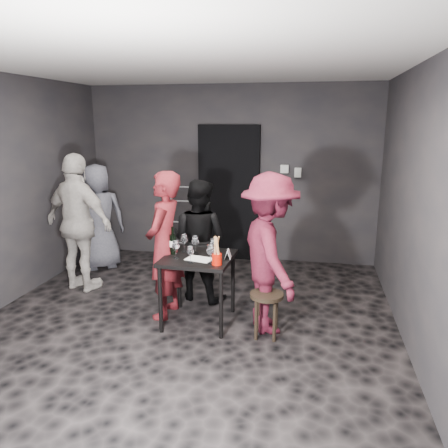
% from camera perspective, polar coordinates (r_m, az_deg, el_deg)
% --- Properties ---
extents(floor, '(4.50, 5.00, 0.02)m').
position_cam_1_polar(floor, '(4.87, -5.12, -13.01)').
color(floor, black).
rests_on(floor, ground).
extents(ceiling, '(4.50, 5.00, 0.02)m').
position_cam_1_polar(ceiling, '(4.40, -5.89, 20.37)').
color(ceiling, silver).
rests_on(ceiling, ground).
extents(wall_back, '(4.50, 0.04, 2.70)m').
position_cam_1_polar(wall_back, '(6.84, 0.75, 6.58)').
color(wall_back, black).
rests_on(wall_back, ground).
extents(wall_front, '(4.50, 0.04, 2.70)m').
position_cam_1_polar(wall_front, '(2.26, -24.71, -8.86)').
color(wall_front, black).
rests_on(wall_front, ground).
extents(wall_right, '(0.04, 5.00, 2.70)m').
position_cam_1_polar(wall_right, '(4.35, 24.17, 1.46)').
color(wall_right, black).
rests_on(wall_right, ground).
extents(doorway, '(0.95, 0.10, 2.10)m').
position_cam_1_polar(doorway, '(6.82, 0.64, 4.02)').
color(doorway, black).
rests_on(doorway, ground).
extents(wallbox_upper, '(0.12, 0.06, 0.12)m').
position_cam_1_polar(wallbox_upper, '(6.67, 7.91, 7.15)').
color(wallbox_upper, '#B7B7B2').
rests_on(wallbox_upper, wall_back).
extents(wallbox_lower, '(0.10, 0.06, 0.14)m').
position_cam_1_polar(wallbox_lower, '(6.66, 9.62, 6.65)').
color(wallbox_lower, '#B7B7B2').
rests_on(wallbox_lower, wall_back).
extents(hand_truck, '(0.39, 0.33, 1.17)m').
position_cam_1_polar(hand_truck, '(7.02, -5.45, -2.76)').
color(hand_truck, '#B2B2B7').
rests_on(hand_truck, floor).
extents(tasting_table, '(0.72, 0.72, 0.75)m').
position_cam_1_polar(tasting_table, '(4.69, -3.41, -5.39)').
color(tasting_table, black).
rests_on(tasting_table, floor).
extents(stool, '(0.34, 0.34, 0.47)m').
position_cam_1_polar(stool, '(4.49, 5.60, -10.16)').
color(stool, black).
rests_on(stool, floor).
extents(server_red, '(0.45, 0.67, 1.79)m').
position_cam_1_polar(server_red, '(4.83, -7.82, -1.91)').
color(server_red, maroon).
rests_on(server_red, floor).
extents(woman_black, '(0.79, 0.55, 1.47)m').
position_cam_1_polar(woman_black, '(5.32, -3.33, -2.18)').
color(woman_black, black).
rests_on(woman_black, floor).
extents(man_maroon, '(1.00, 1.31, 1.84)m').
position_cam_1_polar(man_maroon, '(4.47, 6.02, -2.75)').
color(man_maroon, maroon).
rests_on(man_maroon, floor).
extents(bystander_cream, '(1.34, 0.90, 2.09)m').
position_cam_1_polar(bystander_cream, '(5.82, -18.55, 1.65)').
color(bystander_cream, silver).
rests_on(bystander_cream, floor).
extents(bystander_grey, '(0.89, 0.82, 1.62)m').
position_cam_1_polar(bystander_grey, '(6.65, -16.10, 1.16)').
color(bystander_grey, '#5B5B67').
rests_on(bystander_grey, floor).
extents(tasting_mat, '(0.31, 0.24, 0.00)m').
position_cam_1_polar(tasting_mat, '(4.57, -3.24, -4.58)').
color(tasting_mat, white).
rests_on(tasting_mat, tasting_table).
extents(wine_glass_a, '(0.09, 0.09, 0.21)m').
position_cam_1_polar(wine_glass_a, '(4.60, -6.34, -3.20)').
color(wine_glass_a, white).
rests_on(wine_glass_a, tasting_table).
extents(wine_glass_b, '(0.10, 0.10, 0.22)m').
position_cam_1_polar(wine_glass_b, '(4.81, -5.23, -2.39)').
color(wine_glass_b, white).
rests_on(wine_glass_b, tasting_table).
extents(wine_glass_c, '(0.09, 0.09, 0.21)m').
position_cam_1_polar(wine_glass_c, '(4.73, -3.78, -2.62)').
color(wine_glass_c, white).
rests_on(wine_glass_c, tasting_table).
extents(wine_glass_d, '(0.09, 0.09, 0.19)m').
position_cam_1_polar(wine_glass_d, '(4.43, -4.41, -3.90)').
color(wine_glass_d, white).
rests_on(wine_glass_d, tasting_table).
extents(wine_glass_e, '(0.08, 0.08, 0.21)m').
position_cam_1_polar(wine_glass_e, '(4.39, -1.78, -3.87)').
color(wine_glass_e, white).
rests_on(wine_glass_e, tasting_table).
extents(wine_glass_f, '(0.09, 0.09, 0.20)m').
position_cam_1_polar(wine_glass_f, '(4.67, -1.38, -2.89)').
color(wine_glass_f, white).
rests_on(wine_glass_f, tasting_table).
extents(wine_bottle, '(0.07, 0.07, 0.30)m').
position_cam_1_polar(wine_bottle, '(4.74, -6.70, -2.55)').
color(wine_bottle, black).
rests_on(wine_bottle, tasting_table).
extents(breadstick_cup, '(0.10, 0.10, 0.31)m').
position_cam_1_polar(breadstick_cup, '(4.36, -0.94, -3.56)').
color(breadstick_cup, '#B71104').
rests_on(breadstick_cup, tasting_table).
extents(reserved_card, '(0.08, 0.13, 0.09)m').
position_cam_1_polar(reserved_card, '(4.59, 0.34, -3.90)').
color(reserved_card, white).
rests_on(reserved_card, tasting_table).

